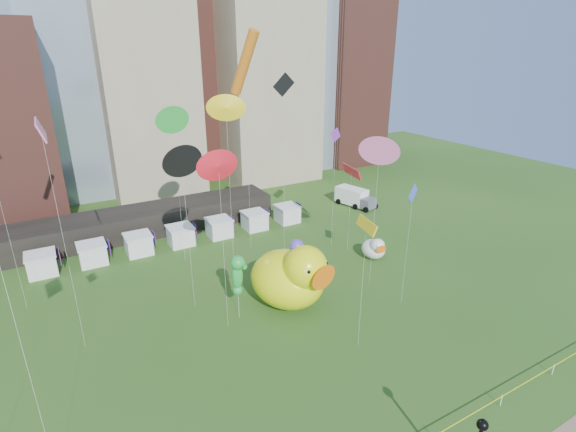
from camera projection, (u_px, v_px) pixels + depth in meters
skyline at (128, 56)px, 66.27m from camera, size 101.00×23.00×68.00m
pavilion at (128, 224)px, 55.17m from camera, size 38.00×6.00×3.20m
vendor_tents at (181, 236)px, 52.83m from camera, size 33.24×2.80×2.40m
big_duck at (291, 276)px, 39.55m from camera, size 7.88×9.34×6.66m
small_duck at (374, 248)px, 49.25m from camera, size 3.26×3.85×2.74m
seahorse_green at (238, 272)px, 37.13m from camera, size 1.57×1.80×6.16m
seahorse_purple at (296, 256)px, 40.92m from camera, size 1.40×1.75×5.89m
box_truck at (354, 197)px, 65.79m from camera, size 3.82×6.68×2.68m
kite_0 at (352, 172)px, 48.19m from camera, size 1.23×3.89×10.30m
kite_1 at (41, 130)px, 28.65m from camera, size 0.61×4.04×18.14m
kite_2 at (182, 161)px, 35.58m from camera, size 2.61×1.18×15.22m
kite_3 at (172, 120)px, 43.30m from camera, size 2.65×1.25×17.20m
kite_4 at (366, 226)px, 31.42m from camera, size 0.95×2.67×10.96m
kite_5 at (413, 197)px, 37.40m from camera, size 1.71×0.69×11.74m
kite_6 at (245, 63)px, 44.52m from camera, size 2.66×4.00×24.45m
kite_7 at (336, 135)px, 48.20m from camera, size 2.78×2.63×14.03m
kite_8 at (218, 166)px, 32.39m from camera, size 2.40×0.66×15.52m
kite_9 at (380, 151)px, 39.47m from camera, size 1.64×2.43×15.14m
kite_10 at (284, 92)px, 40.30m from camera, size 2.21×0.25×20.49m
kite_12 at (226, 108)px, 38.35m from camera, size 2.26×1.31×18.77m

